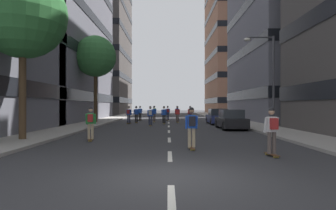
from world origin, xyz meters
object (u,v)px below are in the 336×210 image
object	(u,v)px
skater_2	(90,121)
skater_11	(163,114)
skater_0	(167,112)
skater_4	(128,114)
street_tree_near	(22,15)
skater_13	(177,112)
parked_car_mid	(230,120)
skater_7	(154,111)
skater_6	(271,129)
skater_9	(177,113)
skater_1	(153,113)
skater_10	(191,125)
streetlamp_right	(268,72)
skater_12	(190,113)
skater_8	(150,115)
street_tree_mid	(95,57)
parked_car_near	(217,117)
skater_3	(139,112)

from	to	relation	value
skater_2	skater_11	xyz separation A→B (m)	(3.63, 13.79, -0.03)
skater_0	skater_4	world-z (taller)	same
street_tree_near	skater_13	distance (m)	24.82
street_tree_near	parked_car_mid	bearing A→B (deg)	32.57
skater_7	skater_13	distance (m)	5.07
parked_car_mid	skater_13	xyz separation A→B (m)	(-3.73, 14.76, 0.29)
skater_6	skater_9	world-z (taller)	same
skater_1	skater_10	size ratio (longest dim) A/B	1.00
streetlamp_right	skater_4	bearing A→B (deg)	139.55
skater_10	skater_6	bearing A→B (deg)	-31.26
skater_1	skater_12	xyz separation A→B (m)	(4.12, 1.62, 0.00)
skater_1	skater_10	world-z (taller)	same
skater_2	skater_9	size ratio (longest dim) A/B	1.00
skater_6	skater_9	bearing A→B (deg)	97.58
skater_4	skater_8	bearing A→B (deg)	-53.13
parked_car_mid	street_tree_mid	bearing A→B (deg)	149.85
street_tree_near	skater_11	world-z (taller)	street_tree_near
streetlamp_right	skater_1	bearing A→B (deg)	124.69
parked_car_near	skater_0	xyz separation A→B (m)	(-4.93, 6.65, 0.32)
parked_car_mid	skater_1	world-z (taller)	skater_1
parked_car_mid	street_tree_mid	world-z (taller)	street_tree_mid
skater_7	skater_11	size ratio (longest dim) A/B	1.00
parked_car_near	skater_9	xyz separation A→B (m)	(-3.90, 2.53, 0.29)
streetlamp_right	skater_11	distance (m)	11.91
skater_1	skater_7	size ratio (longest dim) A/B	1.00
skater_4	skater_11	xyz separation A→B (m)	(3.56, -0.39, -0.03)
skater_3	skater_13	size ratio (longest dim) A/B	1.00
skater_8	skater_13	world-z (taller)	same
skater_6	skater_12	distance (m)	23.41
skater_12	skater_2	bearing A→B (deg)	-109.40
skater_2	skater_10	xyz separation A→B (m)	(5.02, -2.94, 0.00)
skater_4	skater_10	xyz separation A→B (m)	(4.95, -17.12, 0.00)
parked_car_mid	skater_7	bearing A→B (deg)	109.89
skater_1	skater_6	world-z (taller)	same
street_tree_near	skater_9	distance (m)	19.29
street_tree_near	skater_9	bearing A→B (deg)	62.88
skater_3	streetlamp_right	bearing A→B (deg)	-56.55
skater_1	skater_3	xyz separation A→B (m)	(-1.87, 3.42, 0.00)
parked_car_near	skater_9	world-z (taller)	skater_9
skater_0	skater_3	bearing A→B (deg)	175.20
skater_0	skater_8	xyz separation A→B (m)	(-1.56, -9.24, 0.00)
street_tree_mid	skater_12	distance (m)	12.26
streetlamp_right	skater_6	bearing A→B (deg)	-108.16
skater_9	skater_13	distance (m)	6.17
street_tree_mid	skater_10	xyz separation A→B (m)	(8.42, -17.66, -5.82)
streetlamp_right	skater_2	size ratio (longest dim) A/B	3.65
skater_6	skater_11	distance (m)	18.88
streetlamp_right	skater_3	bearing A→B (deg)	123.45
skater_0	skater_8	distance (m)	9.37
skater_7	skater_10	world-z (taller)	same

